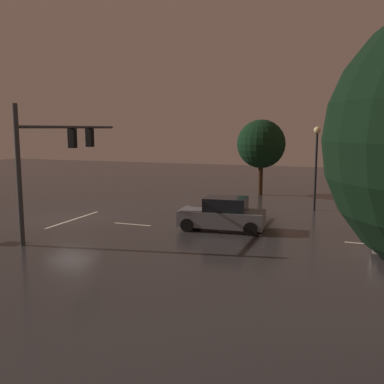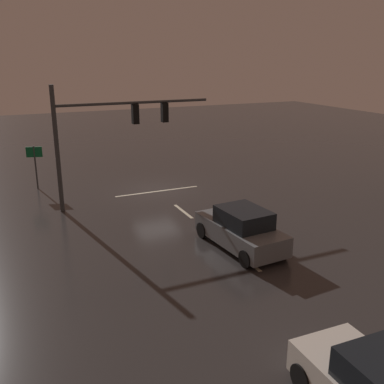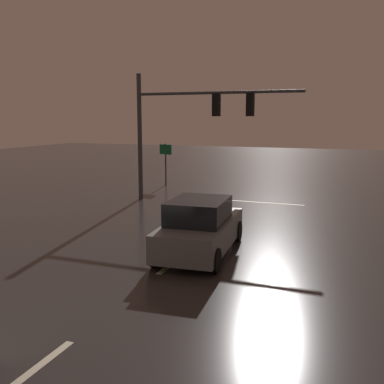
{
  "view_description": "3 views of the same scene",
  "coord_description": "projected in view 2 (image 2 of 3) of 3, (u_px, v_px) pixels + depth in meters",
  "views": [
    {
      "loc": [
        20.66,
        14.99,
        5.15
      ],
      "look_at": [
        -0.24,
        7.36,
        1.91
      ],
      "focal_mm": 40.84,
      "sensor_mm": 36.0,
      "label": 1
    },
    {
      "loc": [
        8.2,
        23.15,
        7.48
      ],
      "look_at": [
        0.18,
        5.47,
        1.46
      ],
      "focal_mm": 41.12,
      "sensor_mm": 36.0,
      "label": 2
    },
    {
      "loc": [
        -4.78,
        21.12,
        4.08
      ],
      "look_at": [
        0.93,
        6.17,
        1.37
      ],
      "focal_mm": 41.07,
      "sensor_mm": 36.0,
      "label": 3
    }
  ],
  "objects": [
    {
      "name": "route_sign",
      "position": [
        35.0,
        158.0,
        25.38
      ],
      "size": [
        0.88,
        0.31,
        2.54
      ],
      "color": "#383A3D",
      "rests_on": "ground_plane"
    },
    {
      "name": "traffic_signal_assembly",
      "position": [
        110.0,
        126.0,
        21.99
      ],
      "size": [
        8.1,
        0.47,
        6.22
      ],
      "color": "#383A3D",
      "rests_on": "ground_plane"
    },
    {
      "name": "car_approaching",
      "position": [
        241.0,
        229.0,
        17.71
      ],
      "size": [
        2.19,
        4.48,
        1.7
      ],
      "color": "slate",
      "rests_on": "ground_plane"
    },
    {
      "name": "stop_bar",
      "position": [
        158.0,
        191.0,
        25.37
      ],
      "size": [
        5.0,
        0.16,
        0.01
      ],
      "primitive_type": "cube",
      "color": "beige",
      "rests_on": "ground_plane"
    },
    {
      "name": "lane_dash_far",
      "position": [
        183.0,
        211.0,
        22.11
      ],
      "size": [
        0.16,
        2.2,
        0.01
      ],
      "primitive_type": "cube",
      "rotation": [
        0.0,
        0.0,
        1.57
      ],
      "color": "beige",
      "rests_on": "ground_plane"
    },
    {
      "name": "ground_plane",
      "position": [
        156.0,
        190.0,
        25.59
      ],
      "size": [
        80.0,
        80.0,
        0.0
      ],
      "primitive_type": "plane",
      "color": "#2D2B2B"
    },
    {
      "name": "lane_dash_near",
      "position": [
        362.0,
        350.0,
        11.67
      ],
      "size": [
        0.16,
        2.2,
        0.01
      ],
      "primitive_type": "cube",
      "rotation": [
        0.0,
        0.0,
        1.57
      ],
      "color": "beige",
      "rests_on": "ground_plane"
    },
    {
      "name": "lane_dash_mid",
      "position": [
        245.0,
        259.0,
        16.89
      ],
      "size": [
        0.16,
        2.2,
        0.01
      ],
      "primitive_type": "cube",
      "rotation": [
        0.0,
        0.0,
        1.57
      ],
      "color": "beige",
      "rests_on": "ground_plane"
    }
  ]
}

